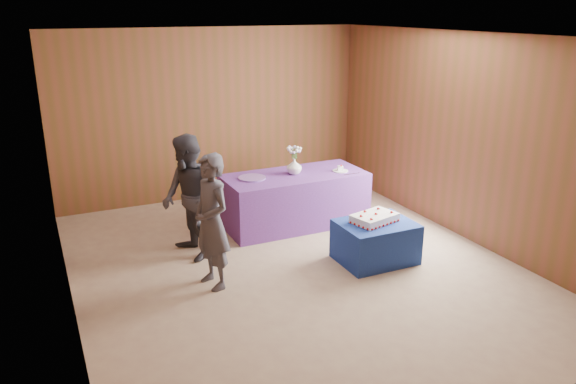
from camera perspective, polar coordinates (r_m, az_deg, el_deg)
ground at (r=6.85m, az=0.56°, el=-7.57°), size 6.00×6.00×0.00m
room_shell at (r=6.27m, az=0.61°, el=7.42°), size 5.04×6.04×2.72m
cake_table at (r=6.98m, az=8.87°, el=-5.01°), size 0.90×0.70×0.50m
serving_table at (r=8.00m, az=0.67°, el=-0.76°), size 2.00×0.91×0.75m
sheet_cake at (r=6.90m, az=8.77°, el=-2.62°), size 0.63×0.50×0.13m
vase at (r=7.87m, az=0.63°, el=2.63°), size 0.25×0.25×0.22m
flower_spray at (r=7.81m, az=0.64°, el=4.34°), size 0.21×0.21×0.16m
platter at (r=7.69m, az=-3.67°, el=1.44°), size 0.46×0.46×0.02m
plate at (r=8.06m, az=5.33°, el=2.16°), size 0.28×0.28×0.01m
cake_slice at (r=8.05m, az=5.34°, el=2.44°), size 0.09×0.08×0.09m
knife at (r=7.94m, az=6.51°, el=1.84°), size 0.26×0.02×0.00m
guest_left at (r=6.17m, az=-7.76°, el=-3.03°), size 0.48×0.62×1.53m
guest_right at (r=6.92m, az=-10.04°, el=-0.62°), size 0.68×0.83×1.56m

